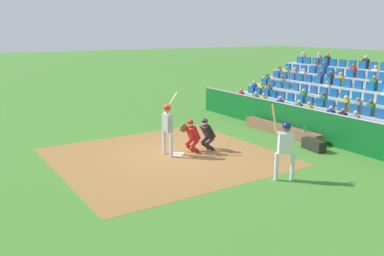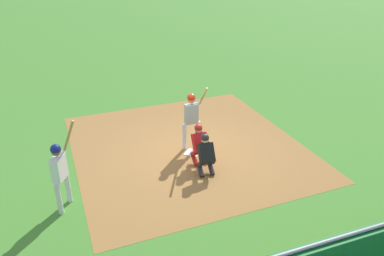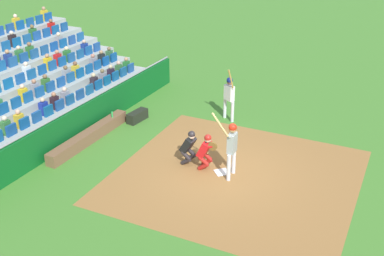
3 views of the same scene
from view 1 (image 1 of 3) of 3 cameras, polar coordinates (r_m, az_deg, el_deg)
name	(u,v)px [view 1 (image 1 of 3)]	position (r m, az deg, el deg)	size (l,w,h in m)	color
ground_plane	(178,155)	(14.97, -2.01, -3.73)	(160.00, 160.00, 0.00)	#407B2B
infield_dirt_patch	(166,157)	(14.74, -3.70, -4.01)	(7.19, 7.52, 0.01)	olive
home_plate_marker	(178,154)	(14.96, -2.01, -3.67)	(0.44, 0.44, 0.02)	white
batter_at_plate	(167,123)	(14.59, -3.45, 0.63)	(0.62, 0.74, 2.26)	silver
catcher_crouching	(191,134)	(15.06, -0.09, -0.79)	(0.48, 0.73, 1.28)	#A91D18
home_plate_umpire	(207,132)	(15.36, 2.08, -0.62)	(0.48, 0.51, 1.26)	#282226
dugout_wall	(293,120)	(18.29, 13.97, 1.06)	(13.39, 0.24, 1.29)	#0D5920
dugout_bench	(281,130)	(18.11, 12.32, -0.28)	(4.26, 0.40, 0.44)	brown
water_bottle_on_bench	(305,129)	(17.04, 15.46, -0.15)	(0.07, 0.07, 0.23)	green
equipment_duffel_bag	(314,145)	(16.13, 16.61, -2.27)	(0.98, 0.36, 0.41)	black
on_deck_batter	(285,144)	(12.45, 12.88, -2.22)	(0.73, 0.60, 2.29)	silver
bleacher_stand	(368,103)	(22.14, 23.37, 3.19)	(14.16, 5.87, 3.12)	#9DA6A2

